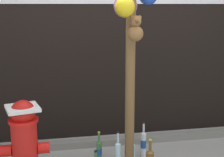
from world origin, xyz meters
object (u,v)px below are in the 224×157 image
bottle_0 (118,154)px  bottle_1 (99,150)px  fire_hydrant (24,140)px  bottle_4 (143,144)px  bottle_3 (132,151)px

bottle_0 → bottle_1: bearing=128.9°
fire_hydrant → bottle_4: bearing=13.3°
bottle_0 → bottle_1: 0.26m
bottle_0 → bottle_4: bearing=30.3°
bottle_0 → bottle_3: size_ratio=1.24×
bottle_1 → bottle_4: bearing=-1.8°
fire_hydrant → bottle_3: 1.13m
bottle_3 → bottle_0: bearing=-150.5°
bottle_0 → bottle_3: (0.17, 0.09, -0.03)m
bottle_1 → bottle_0: bearing=-51.1°
bottle_3 → bottle_4: 0.18m
bottle_1 → bottle_3: bearing=-18.1°
bottle_1 → bottle_3: (0.33, -0.11, 0.00)m
fire_hydrant → bottle_4: (1.23, 0.29, -0.26)m
bottle_1 → bottle_4: 0.49m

